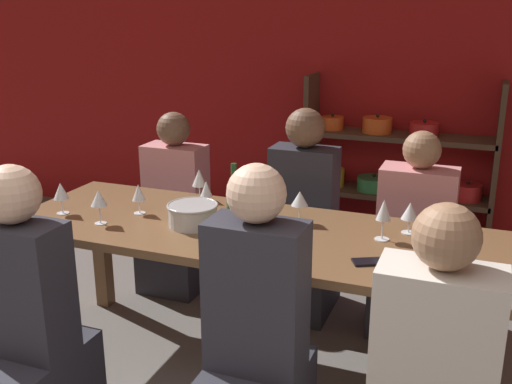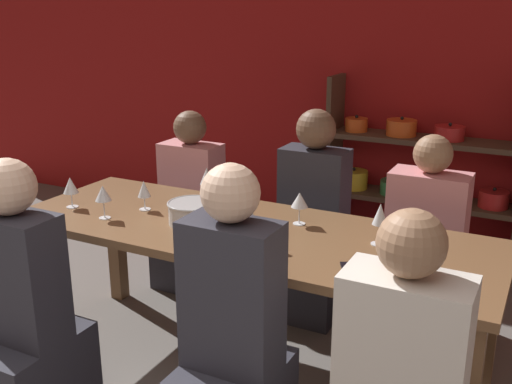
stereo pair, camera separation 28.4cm
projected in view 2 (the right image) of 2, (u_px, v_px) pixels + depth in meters
wall_back_red at (386, 65)px, 4.28m from camera, size 8.80×0.06×2.70m
shelf_unit at (416, 191)px, 4.22m from camera, size 1.33×0.30×1.28m
dining_table at (246, 247)px, 2.83m from camera, size 2.31×0.81×0.75m
mixing_bowl at (193, 212)px, 2.85m from camera, size 0.24×0.24×0.10m
wine_bottle_green at (230, 207)px, 2.69m from camera, size 0.07×0.07×0.33m
wine_glass_red_a at (251, 220)px, 2.60m from camera, size 0.07×0.07×0.15m
wine_glass_empty_a at (70, 186)px, 3.06m from camera, size 0.08×0.08×0.16m
wine_glass_red_b at (207, 177)px, 3.22m from camera, size 0.08×0.08×0.17m
wine_glass_red_c at (210, 189)px, 3.03m from camera, size 0.07×0.07×0.16m
wine_glass_red_d at (380, 216)px, 2.57m from camera, size 0.07×0.07×0.19m
wine_glass_red_e at (144, 190)px, 3.03m from camera, size 0.07×0.07×0.15m
wine_glass_empty_b at (300, 201)px, 2.82m from camera, size 0.08×0.08×0.16m
wine_glass_red_f at (103, 194)px, 2.89m from camera, size 0.08×0.08×0.17m
wine_glass_empty_c at (410, 217)px, 2.64m from camera, size 0.08×0.08×0.15m
cell_phone at (360, 266)px, 2.37m from camera, size 0.17×0.13×0.01m
person_near_a at (233, 371)px, 2.18m from camera, size 0.34×0.43×1.25m
person_far_a at (313, 239)px, 3.47m from camera, size 0.37×0.47×1.21m
person_near_b at (25, 326)px, 2.54m from camera, size 0.38×0.47×1.18m
person_far_b at (423, 265)px, 3.23m from camera, size 0.40×0.51×1.13m
person_far_c at (193, 221)px, 3.87m from camera, size 0.38×0.48×1.14m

